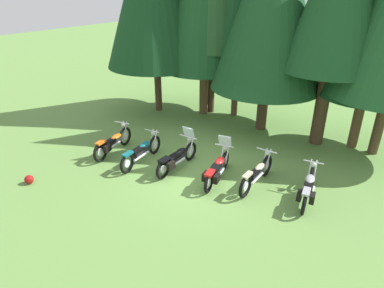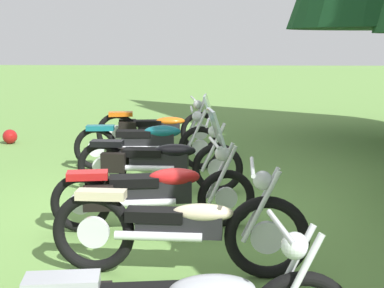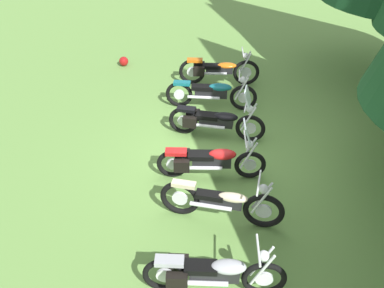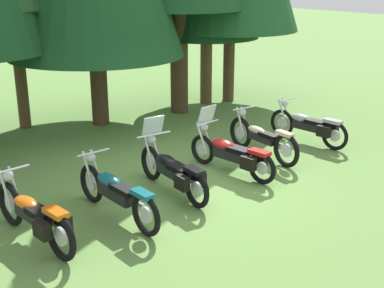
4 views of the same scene
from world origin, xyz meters
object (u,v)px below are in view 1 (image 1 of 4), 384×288
Objects in this scene: motorcycle_2 at (177,157)px; motorcycle_5 at (308,188)px; motorcycle_0 at (112,142)px; pine_tree_6 at (380,20)px; dropped_helmet at (29,179)px; motorcycle_4 at (257,173)px; motorcycle_3 at (217,168)px; motorcycle_1 at (142,151)px.

motorcycle_2 reaches higher than motorcycle_5.
pine_tree_6 is at bearing -62.03° from motorcycle_0.
motorcycle_5 is 7.52× the size of dropped_helmet.
pine_tree_6 is (2.13, 4.79, 4.36)m from motorcycle_4.
dropped_helmet is at bearing 135.57° from motorcycle_2.
motorcycle_3 is at bearing 34.37° from dropped_helmet.
motorcycle_2 is at bearing 89.25° from motorcycle_5.
motorcycle_2 is 1.02× the size of motorcycle_3.
dropped_helmet is (-5.09, -3.48, -0.31)m from motorcycle_3.
motorcycle_0 is 0.96× the size of motorcycle_1.
pine_tree_6 is at bearing 45.75° from dropped_helmet.
motorcycle_2 is 1.04× the size of motorcycle_5.
motorcycle_0 and motorcycle_4 have the same top height.
motorcycle_0 is at bearing 87.25° from motorcycle_1.
motorcycle_1 is (1.43, 0.04, 0.00)m from motorcycle_0.
motorcycle_4 is (4.13, 0.76, -0.02)m from motorcycle_1.
motorcycle_5 is (1.61, 0.04, 0.00)m from motorcycle_4.
motorcycle_3 reaches higher than motorcycle_5.
motorcycle_0 is 1.00× the size of motorcycle_2.
pine_tree_6 is 12.96m from dropped_helmet.
motorcycle_1 is 2.93m from motorcycle_3.
motorcycle_2 is (2.79, 0.30, 0.01)m from motorcycle_0.
motorcycle_3 is 0.30× the size of pine_tree_6.
motorcycle_2 is 0.30× the size of pine_tree_6.
motorcycle_1 is at bearing 88.18° from motorcycle_3.
motorcycle_1 is at bearing -96.63° from motorcycle_0.
motorcycle_3 is at bearing -86.96° from motorcycle_1.
motorcycle_4 is at bearing -83.71° from motorcycle_1.
motorcycle_2 reaches higher than motorcycle_1.
motorcycle_1 is at bearing 103.10° from motorcycle_4.
dropped_helmet is (-8.44, -8.67, -4.66)m from pine_tree_6.
pine_tree_6 is at bearing -40.85° from motorcycle_2.
motorcycle_3 is at bearing -122.89° from pine_tree_6.
motorcycle_5 is at bearing -90.42° from motorcycle_3.
motorcycle_2 is 4.41m from motorcycle_5.
pine_tree_6 reaches higher than dropped_helmet.
motorcycle_0 is 3.18m from dropped_helmet.
motorcycle_5 is 6.47m from pine_tree_6.
motorcycle_4 reaches higher than motorcycle_5.
motorcycle_3 reaches higher than motorcycle_1.
motorcycle_2 is 7.85× the size of dropped_helmet.
motorcycle_5 is (2.84, 0.43, -0.01)m from motorcycle_3.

